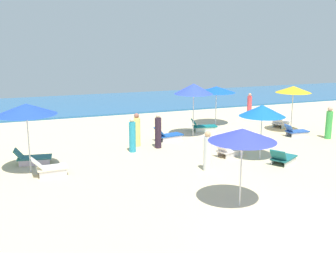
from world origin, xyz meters
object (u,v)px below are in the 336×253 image
(umbrella_1, at_px, (262,111))
(beachgoer_5, at_px, (249,106))
(lounge_chair_2_1, at_px, (203,126))
(beachgoer_3, at_px, (137,131))
(lounge_chair_3_0, at_px, (281,123))
(umbrella_8, at_px, (242,135))
(beachgoer_2, at_px, (207,152))
(umbrella_2, at_px, (194,89))
(umbrella_9, at_px, (26,109))
(beachgoer_1, at_px, (329,124))
(umbrella_0, at_px, (216,90))
(beachgoer_4, at_px, (132,136))
(umbrella_3, at_px, (293,89))
(beachgoer_7, at_px, (158,132))
(lounge_chair_1_0, at_px, (283,158))
(lounge_chair_3_1, at_px, (296,131))
(lounge_chair_9_0, at_px, (49,168))
(lounge_chair_2_0, at_px, (168,135))
(lounge_chair_9_1, at_px, (32,158))
(lounge_chair_1_1, at_px, (229,151))

(umbrella_1, xyz_separation_m, beachgoer_5, (4.72, 8.36, -1.36))
(lounge_chair_2_1, distance_m, beachgoer_3, 4.76)
(lounge_chair_3_0, distance_m, umbrella_8, 12.38)
(beachgoer_2, bearing_deg, umbrella_2, 176.36)
(umbrella_9, distance_m, beachgoer_3, 5.71)
(beachgoer_1, bearing_deg, umbrella_0, -82.79)
(beachgoer_4, bearing_deg, beachgoer_1, -48.01)
(umbrella_3, xyz_separation_m, beachgoer_5, (0.18, 4.59, -1.63))
(umbrella_0, relative_size, beachgoer_4, 1.46)
(beachgoer_1, xyz_separation_m, beachgoer_3, (-9.73, 2.14, -0.05))
(beachgoer_7, bearing_deg, lounge_chair_1_0, -116.95)
(umbrella_3, distance_m, lounge_chair_3_1, 2.36)
(umbrella_3, xyz_separation_m, lounge_chair_3_0, (0.26, 1.28, -2.12))
(beachgoer_3, bearing_deg, lounge_chair_1_0, 163.89)
(lounge_chair_9_0, relative_size, beachgoer_4, 0.83)
(lounge_chair_9_0, height_order, beachgoer_2, beachgoer_2)
(umbrella_1, relative_size, beachgoer_1, 1.40)
(umbrella_9, xyz_separation_m, beachgoer_5, (14.06, 6.63, -1.71))
(umbrella_1, xyz_separation_m, lounge_chair_2_0, (-2.57, 4.43, -1.84))
(beachgoer_3, distance_m, beachgoer_4, 1.05)
(umbrella_1, bearing_deg, beachgoer_4, 148.11)
(lounge_chair_1_0, relative_size, lounge_chair_3_0, 0.93)
(umbrella_2, xyz_separation_m, umbrella_8, (-2.42, -8.82, -0.28))
(umbrella_0, relative_size, umbrella_2, 0.83)
(lounge_chair_1_0, relative_size, lounge_chair_2_0, 0.98)
(lounge_chair_9_1, bearing_deg, beachgoer_1, -85.73)
(umbrella_1, height_order, umbrella_8, umbrella_8)
(lounge_chair_3_0, distance_m, beachgoer_3, 9.24)
(lounge_chair_2_1, relative_size, lounge_chair_3_1, 1.17)
(beachgoer_2, bearing_deg, beachgoer_5, 155.10)
(umbrella_0, relative_size, umbrella_9, 0.87)
(lounge_chair_3_0, distance_m, umbrella_9, 14.68)
(umbrella_2, height_order, umbrella_9, umbrella_2)
(lounge_chair_3_0, distance_m, beachgoer_2, 9.52)
(beachgoer_5, bearing_deg, lounge_chair_3_1, 54.92)
(umbrella_8, bearing_deg, beachgoer_2, 80.57)
(lounge_chair_9_1, relative_size, beachgoer_7, 0.94)
(lounge_chair_1_1, distance_m, beachgoer_1, 6.50)
(lounge_chair_3_0, bearing_deg, beachgoer_4, 70.17)
(lounge_chair_3_0, bearing_deg, beachgoer_3, 65.14)
(lounge_chair_1_0, relative_size, umbrella_2, 0.54)
(beachgoer_2, height_order, beachgoer_7, beachgoer_7)
(lounge_chair_2_0, relative_size, beachgoer_5, 0.97)
(umbrella_1, distance_m, umbrella_3, 5.91)
(umbrella_9, distance_m, lounge_chair_9_1, 2.44)
(lounge_chair_2_1, xyz_separation_m, lounge_chair_3_0, (4.76, -0.64, -0.01))
(lounge_chair_2_1, relative_size, umbrella_9, 0.56)
(beachgoer_2, distance_m, beachgoer_4, 4.15)
(umbrella_3, relative_size, beachgoer_2, 1.62)
(lounge_chair_1_1, relative_size, beachgoer_3, 0.90)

